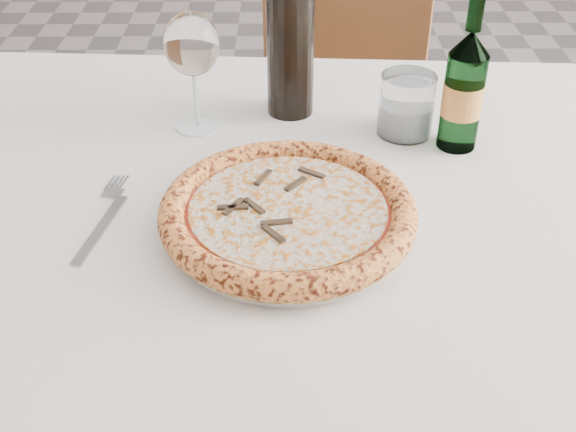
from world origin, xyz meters
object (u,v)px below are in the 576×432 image
(wine_glass, at_px, (192,47))
(beer_bottle, at_px, (464,91))
(pizza, at_px, (288,212))
(wine_bottle, at_px, (290,35))
(chair_far, at_px, (333,87))
(tumbler, at_px, (406,109))
(plate, at_px, (288,223))
(dining_table, at_px, (287,233))

(wine_glass, height_order, beer_bottle, beer_bottle)
(pizza, distance_m, wine_bottle, 0.35)
(chair_far, distance_m, beer_bottle, 0.76)
(wine_glass, bearing_deg, pizza, -62.78)
(wine_glass, distance_m, tumbler, 0.34)
(chair_far, relative_size, wine_glass, 4.88)
(wine_glass, bearing_deg, tumbler, -3.67)
(chair_far, bearing_deg, wine_glass, -113.06)
(plate, height_order, wine_bottle, wine_bottle)
(plate, bearing_deg, pizza, -161.69)
(wine_glass, height_order, tumbler, wine_glass)
(dining_table, distance_m, plate, 0.13)
(dining_table, xyz_separation_m, chair_far, (0.12, 0.80, -0.14))
(pizza, bearing_deg, dining_table, 90.00)
(plate, height_order, wine_glass, wine_glass)
(chair_far, distance_m, tumbler, 0.69)
(pizza, bearing_deg, wine_bottle, 88.89)
(pizza, bearing_deg, beer_bottle, 39.54)
(plate, bearing_deg, dining_table, 90.00)
(pizza, height_order, wine_glass, wine_glass)
(dining_table, bearing_deg, beer_bottle, 23.93)
(beer_bottle, bearing_deg, dining_table, -156.07)
(dining_table, relative_size, plate, 5.25)
(pizza, xyz_separation_m, wine_glass, (-0.14, 0.28, 0.11))
(beer_bottle, xyz_separation_m, wine_bottle, (-0.26, 0.12, 0.04))
(tumbler, bearing_deg, chair_far, 96.09)
(plate, bearing_deg, wine_glass, 117.22)
(plate, bearing_deg, tumbler, 54.04)
(plate, height_order, beer_bottle, beer_bottle)
(beer_bottle, distance_m, wine_bottle, 0.28)
(plate, relative_size, pizza, 0.92)
(dining_table, relative_size, wine_bottle, 5.16)
(wine_glass, bearing_deg, dining_table, -51.30)
(pizza, height_order, beer_bottle, beer_bottle)
(plate, distance_m, wine_bottle, 0.36)
(plate, relative_size, wine_glass, 1.61)
(chair_far, xyz_separation_m, wine_glass, (-0.26, -0.62, 0.36))
(dining_table, distance_m, beer_bottle, 0.34)
(plate, xyz_separation_m, pizza, (-0.00, -0.00, 0.02))
(tumbler, height_order, wine_bottle, wine_bottle)
(pizza, xyz_separation_m, wine_bottle, (0.01, 0.33, 0.11))
(wine_glass, distance_m, wine_bottle, 0.16)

